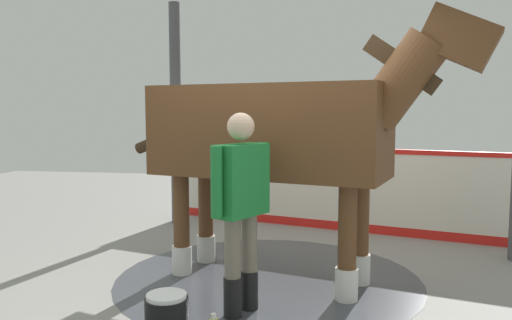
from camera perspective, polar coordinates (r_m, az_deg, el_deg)
name	(u,v)px	position (r m, az deg, el deg)	size (l,w,h in m)	color
ground_plane	(260,287)	(4.93, 0.41, -14.05)	(16.00, 16.00, 0.02)	gray
wet_patch	(268,278)	(5.13, 1.37, -13.12)	(2.98, 2.98, 0.00)	#42444C
barrier_wall	(335,192)	(7.11, 8.88, -3.53)	(4.57, 1.39, 1.14)	silver
roof_post_far	(176,115)	(7.46, -8.99, 5.06)	(0.16, 0.16, 3.17)	#4C4C51
horse	(280,134)	(4.82, 2.68, 2.93)	(3.48, 1.45, 2.50)	brown
handler	(241,200)	(4.07, -1.69, -4.49)	(0.42, 0.59, 1.63)	black
wash_bucket	(167,316)	(3.91, -9.99, -16.85)	(0.32, 0.32, 0.32)	black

